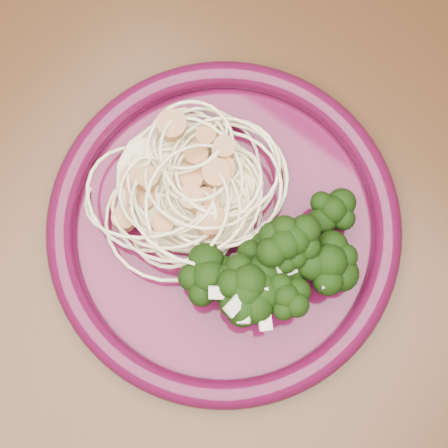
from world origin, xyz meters
TOP-DOWN VIEW (x-y plane):
  - dining_table at (0.00, 0.00)m, footprint 1.20×0.80m
  - dinner_plate at (-0.07, -0.06)m, footprint 0.37×0.37m
  - spaghetti_pile at (-0.12, -0.05)m, footprint 0.16×0.15m
  - scallop_cluster at (-0.12, -0.05)m, footprint 0.15×0.15m
  - broccoli_pile at (-0.01, -0.07)m, footprint 0.13×0.19m
  - onion_garnish at (-0.01, -0.07)m, footprint 0.09×0.12m

SIDE VIEW (x-z plane):
  - dining_table at x=0.00m, z-range 0.28..1.03m
  - dinner_plate at x=-0.07m, z-range 0.75..0.77m
  - spaghetti_pile at x=-0.12m, z-range 0.76..0.79m
  - broccoli_pile at x=-0.01m, z-range 0.76..0.82m
  - scallop_cluster at x=-0.12m, z-range 0.79..0.83m
  - onion_garnish at x=-0.01m, z-range 0.79..0.85m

